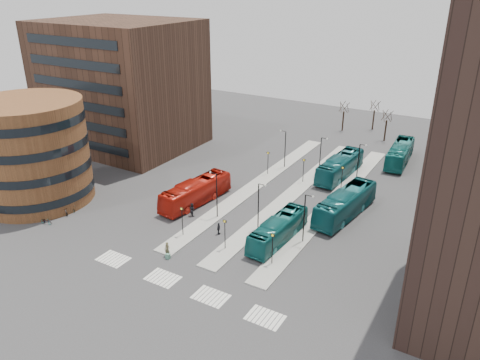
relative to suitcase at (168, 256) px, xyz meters
The scene contains 23 objects.
ground 7.69m from the suitcase, 68.38° to the right, with size 160.00×160.00×0.00m, color #303032.
island_left 22.89m from the suitcase, 92.93° to the left, with size 2.50×45.00×0.15m, color #969791.
island_mid 23.36m from the suitcase, 78.06° to the left, with size 2.50×45.00×0.15m, color #969791.
island_right 25.29m from the suitcase, 64.64° to the left, with size 2.50×45.00×0.15m, color #969791.
suitcase is the anchor object (origin of this frame).
red_bus 14.06m from the suitcase, 112.62° to the left, with size 2.82×12.04×3.35m, color #B2190D.
teal_bus_a 13.08m from the suitcase, 47.56° to the left, with size 2.52×10.77×3.00m, color #125C5C.
teal_bus_b 32.94m from the suitcase, 75.17° to the left, with size 2.90×12.41×3.46m, color #12565C.
teal_bus_c 23.91m from the suitcase, 55.71° to the left, with size 2.98×12.73×3.55m, color #12595E.
teal_bus_d 45.18m from the suitcase, 70.64° to the left, with size 2.83×12.08×3.37m, color #146663.
traveller 0.76m from the suitcase, 131.82° to the left, with size 0.64×0.42×1.74m, color brown.
commuter_a 10.30m from the suitcase, 110.73° to the left, with size 0.88×0.69×1.81m, color black.
commuter_b 7.64m from the suitcase, 75.52° to the left, with size 0.88×0.37×1.51m, color black.
commuter_c 12.45m from the suitcase, 52.75° to the left, with size 1.09×0.62×1.68m, color black.
bicycle_near 18.24m from the suitcase, behind, with size 0.56×1.62×0.85m, color gray.
bicycle_mid 18.22m from the suitcase, behind, with size 0.49×1.73×1.04m, color gray.
bicycle_far 18.34m from the suitcase, behind, with size 0.60×1.71×0.90m, color gray.
crosswalk_stripes 5.56m from the suitcase, 34.47° to the right, with size 22.35×2.40×0.01m.
round_building 26.20m from the suitcase, behind, with size 15.16×15.16×14.00m.
office_block 42.50m from the suitcase, 139.27° to the left, with size 25.00×20.12×22.00m.
sign_poles 16.60m from the suitcase, 74.38° to the left, with size 12.45×22.12×3.65m.
lamp_posts 21.81m from the suitcase, 75.31° to the left, with size 14.04×20.24×6.12m.
bare_trees 55.85m from the suitcase, 84.34° to the left, with size 10.97×8.14×5.90m.
Camera 1 is at (26.46, -26.60, 28.71)m, focal length 35.00 mm.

